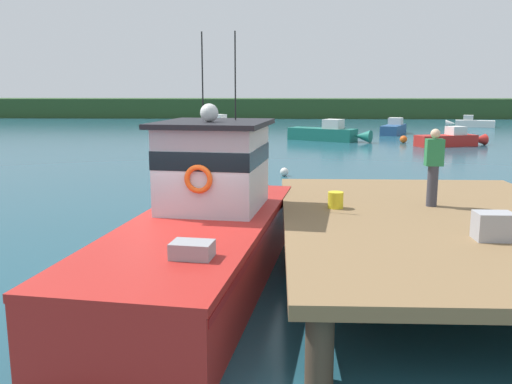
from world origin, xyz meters
name	(u,v)px	position (x,y,z in m)	size (l,w,h in m)	color
ground_plane	(193,274)	(0.00, 0.00, 0.00)	(200.00, 200.00, 0.00)	#1E4C5B
dock	(439,224)	(4.80, 0.00, 1.07)	(6.00, 9.00, 1.20)	#4C3D2D
main_fishing_boat	(207,225)	(0.28, 0.01, 1.01)	(3.64, 9.96, 4.80)	red
crate_single_by_cleat	(493,226)	(5.21, -1.58, 1.43)	(0.60, 0.44, 0.46)	#9E9EA3
bait_bucket	(336,200)	(2.88, 0.77, 1.37)	(0.32, 0.32, 0.34)	yellow
deckhand_by_the_boat	(434,166)	(4.93, 1.05, 2.06)	(0.36, 0.22, 1.63)	#383842
moored_boat_far_right	(328,133)	(5.26, 28.82, 0.53)	(5.84, 4.02, 1.54)	#196B5B
moored_boat_near_channel	(223,123)	(-3.58, 42.45, 0.42)	(4.53, 3.46, 1.22)	silver
moored_boat_off_the_point	(394,128)	(11.29, 35.16, 0.45)	(2.98, 5.12, 1.31)	#285184
moored_boat_outer_mooring	(471,123)	(20.46, 43.75, 0.39)	(4.53, 2.29, 1.14)	white
moored_boat_far_left	(451,139)	(12.87, 25.45, 0.43)	(5.02, 2.49, 1.26)	red
mooring_buoy_channel_marker	(404,139)	(10.31, 27.45, 0.25)	(0.50, 0.50, 0.50)	#EA5B19
mooring_buoy_inshore	(261,150)	(0.75, 20.61, 0.21)	(0.41, 0.41, 0.41)	red
mooring_buoy_spare_mooring	(163,149)	(-4.96, 21.01, 0.22)	(0.45, 0.45, 0.45)	#EA5B19
mooring_buoy_outer	(284,172)	(1.98, 12.62, 0.18)	(0.36, 0.36, 0.36)	silver
far_shoreline	(265,108)	(0.00, 62.00, 1.20)	(120.00, 8.00, 2.40)	#284723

